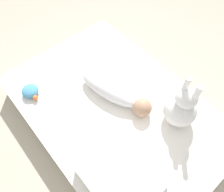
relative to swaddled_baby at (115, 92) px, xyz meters
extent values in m
plane|color=#B2A893|center=(0.06, -0.06, -0.27)|extent=(12.00, 12.00, 0.00)
cube|color=white|center=(0.06, -0.06, -0.16)|extent=(1.49, 1.01, 0.21)
ellipsoid|color=white|center=(-0.05, -0.01, 0.00)|extent=(0.48, 0.26, 0.12)
sphere|color=tan|center=(0.21, 0.05, 0.00)|extent=(0.12, 0.12, 0.12)
cube|color=white|center=(0.43, -0.34, 0.00)|extent=(0.40, 0.34, 0.12)
sphere|color=white|center=(0.39, 0.19, 0.04)|extent=(0.21, 0.21, 0.21)
sphere|color=white|center=(0.39, 0.19, 0.19)|extent=(0.13, 0.13, 0.13)
cylinder|color=white|center=(0.35, 0.19, 0.28)|extent=(0.03, 0.03, 0.11)
cylinder|color=white|center=(0.42, 0.19, 0.28)|extent=(0.03, 0.03, 0.11)
ellipsoid|color=#4C99C6|center=(-0.40, -0.43, -0.03)|extent=(0.11, 0.11, 0.06)
sphere|color=orange|center=(-0.33, -0.43, -0.04)|extent=(0.04, 0.04, 0.04)
camera|label=1|loc=(0.60, -0.54, 1.22)|focal=35.00mm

